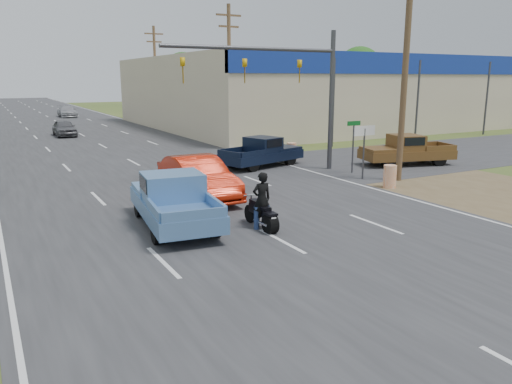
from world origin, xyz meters
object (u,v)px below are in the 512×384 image
red_convertible (198,178)px  distant_car_grey (64,128)px  brown_pickup (405,150)px  motorcycle (262,216)px  blue_pickup (173,199)px  rider (262,202)px  navy_pickup (263,152)px  distant_car_silver (67,111)px

red_convertible → distant_car_grey: red_convertible is taller
brown_pickup → red_convertible: bearing=113.2°
motorcycle → blue_pickup: size_ratio=0.36×
rider → distant_car_grey: size_ratio=0.44×
distant_car_grey → red_convertible: bearing=-87.5°
brown_pickup → distant_car_grey: 27.68m
red_convertible → navy_pickup: (5.91, 5.21, -0.02)m
motorcycle → distant_car_silver: (1.97, 52.13, 0.25)m
rider → blue_pickup: rider is taller
navy_pickup → red_convertible: bearing=-64.7°
navy_pickup → distant_car_grey: size_ratio=1.30×
brown_pickup → navy_pickup: bearing=79.7°
red_convertible → motorcycle: (0.20, -4.80, -0.39)m
blue_pickup → navy_pickup: size_ratio=1.05×
red_convertible → blue_pickup: bearing=-124.9°
rider → distant_car_grey: 30.39m
red_convertible → navy_pickup: 7.88m
red_convertible → brown_pickup: (12.98, 1.88, 0.01)m
motorcycle → brown_pickup: bearing=28.1°
rider → distant_car_silver: (1.97, 52.09, -0.18)m
red_convertible → rider: size_ratio=2.90×
distant_car_grey → distant_car_silver: 22.01m
rider → navy_pickup: bearing=-119.3°
rider → brown_pickup: 14.40m
motorcycle → distant_car_silver: 52.17m
brown_pickup → motorcycle: bearing=132.5°
brown_pickup → distant_car_silver: bearing=28.3°
motorcycle → blue_pickup: bearing=142.7°
rider → navy_pickup: size_ratio=0.34×
motorcycle → distant_car_grey: size_ratio=0.50×
rider → distant_car_silver: rider is taller
motorcycle → blue_pickup: blue_pickup is taller
distant_car_grey → motorcycle: bearing=-87.5°
brown_pickup → distant_car_grey: brown_pickup is taller
distant_car_grey → distant_car_silver: bearing=80.6°
navy_pickup → brown_pickup: 7.81m
motorcycle → distant_car_silver: bearing=88.3°
navy_pickup → brown_pickup: size_ratio=0.96×
navy_pickup → motorcycle: bearing=-45.8°
blue_pickup → brown_pickup: bearing=24.7°
rider → navy_pickup: 11.49m
navy_pickup → distant_car_grey: 21.62m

